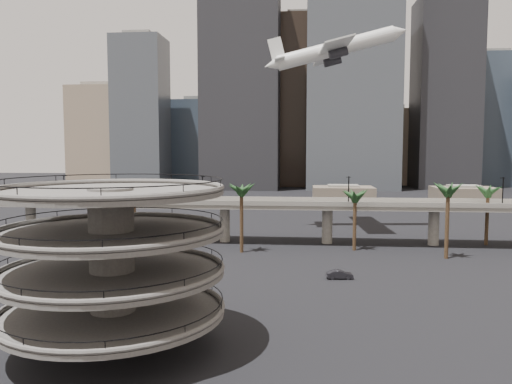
# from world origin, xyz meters

# --- Properties ---
(ground) EXTENTS (700.00, 700.00, 0.00)m
(ground) POSITION_xyz_m (0.00, 0.00, 0.00)
(ground) COLOR black
(ground) RESTS_ON ground
(parking_ramp) EXTENTS (22.20, 22.20, 17.35)m
(parking_ramp) POSITION_xyz_m (-13.00, -4.00, 9.84)
(parking_ramp) COLOR #514E4B
(parking_ramp) RESTS_ON ground
(overpass) EXTENTS (130.00, 9.30, 14.70)m
(overpass) POSITION_xyz_m (0.00, 55.00, 7.34)
(overpass) COLOR slate
(overpass) RESTS_ON ground
(palm_trees) EXTENTS (76.40, 18.40, 14.00)m
(palm_trees) POSITION_xyz_m (11.58, 47.18, 11.30)
(palm_trees) COLOR #49341F
(palm_trees) RESTS_ON ground
(low_buildings) EXTENTS (135.00, 27.50, 6.80)m
(low_buildings) POSITION_xyz_m (6.89, 142.30, 2.86)
(low_buildings) COLOR brown
(low_buildings) RESTS_ON ground
(skyline) EXTENTS (269.00, 86.00, 123.14)m
(skyline) POSITION_xyz_m (15.11, 217.08, 45.04)
(skyline) COLOR #806E58
(skyline) RESTS_ON ground
(airborne_jet) EXTENTS (35.18, 30.99, 11.94)m
(airborne_jet) POSITION_xyz_m (13.20, 73.23, 44.01)
(airborne_jet) COLOR silver
(airborne_jet) RESTS_ON ground
(car_a) EXTENTS (4.93, 3.73, 1.56)m
(car_a) POSITION_xyz_m (-10.90, 16.39, 0.78)
(car_a) COLOR #A42417
(car_a) RESTS_ON ground
(car_b) EXTENTS (4.28, 1.91, 1.36)m
(car_b) POSITION_xyz_m (11.49, 25.65, 0.68)
(car_b) COLOR black
(car_b) RESTS_ON ground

